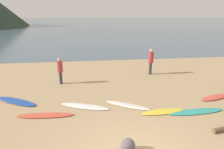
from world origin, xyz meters
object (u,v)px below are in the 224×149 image
surfboard_2 (85,106)px  beach_rock_near (128,145)px  surfboard_0 (16,101)px  surfboard_4 (163,111)px  surfboard_1 (45,115)px  surfboard_3 (127,105)px  person_0 (60,69)px  person_1 (151,59)px  surfboard_6 (216,97)px  surfboard_5 (195,112)px

surfboard_2 → beach_rock_near: bearing=-46.2°
surfboard_0 → surfboard_4: (6.66, -1.93, -0.01)m
surfboard_1 → surfboard_0: bearing=139.2°
surfboard_3 → person_0: (-3.36, 3.54, 0.90)m
surfboard_3 → person_1: person_1 is taller
surfboard_3 → surfboard_6: size_ratio=1.15×
surfboard_4 → surfboard_6: bearing=14.9°
surfboard_4 → beach_rock_near: size_ratio=4.42×
person_1 → surfboard_3: bearing=-26.4°
person_0 → surfboard_0: bearing=134.9°
surfboard_0 → person_1: person_1 is taller
surfboard_0 → beach_rock_near: size_ratio=5.29×
surfboard_5 → surfboard_6: (1.80, 1.34, 0.02)m
surfboard_3 → surfboard_6: bearing=36.9°
person_0 → surfboard_5: bearing=-133.6°
surfboard_5 → beach_rock_near: (-3.47, -2.23, 0.20)m
surfboard_2 → surfboard_6: 6.60m
surfboard_3 → person_0: bearing=166.2°
surfboard_3 → person_0: size_ratio=1.40×
surfboard_2 → person_1: size_ratio=1.33×
surfboard_4 → person_1: (1.13, 5.54, 1.01)m
surfboard_0 → surfboard_3: surfboard_0 is taller
surfboard_6 → person_0: person_0 is taller
surfboard_0 → surfboard_5: size_ratio=0.92×
surfboard_1 → person_1: (6.17, 5.23, 1.01)m
surfboard_2 → beach_rock_near: 3.63m
surfboard_6 → person_1: (-2.08, 4.38, 1.00)m
person_1 → beach_rock_near: 8.60m
surfboard_5 → surfboard_2: bearing=163.6°
person_1 → beach_rock_near: size_ratio=3.91×
surfboard_4 → surfboard_3: bearing=145.0°
surfboard_1 → surfboard_2: (1.65, 0.65, -0.01)m
person_1 → beach_rock_near: (-3.19, -7.95, -0.82)m
surfboard_3 → beach_rock_near: beach_rock_near is taller
surfboard_0 → surfboard_5: surfboard_0 is taller
surfboard_5 → person_0: bearing=140.8°
surfboard_3 → person_1: bearing=94.2°
surfboard_1 → person_1: person_1 is taller
surfboard_1 → surfboard_6: bearing=9.9°
person_0 → surfboard_6: bearing=-119.1°
surfboard_2 → surfboard_6: (6.60, 0.19, 0.01)m
surfboard_2 → surfboard_3: (1.96, -0.15, 0.00)m
surfboard_1 → person_1: size_ratio=1.34×
surfboard_0 → surfboard_2: size_ratio=1.02×
surfboard_1 → person_0: person_0 is taller
surfboard_5 → person_1: 5.81m
person_1 → surfboard_5: bearing=4.8°
person_0 → beach_rock_near: (2.72, -6.77, -0.71)m
surfboard_5 → surfboard_6: size_ratio=1.36×
surfboard_3 → beach_rock_near: bearing=-68.4°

